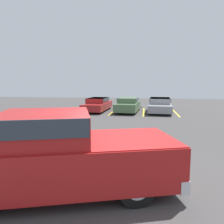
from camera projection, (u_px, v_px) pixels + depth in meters
The scene contains 10 objects.
ground_plane at pixel (116, 181), 5.60m from camera, with size 60.00×60.00×0.00m, color #423F3F.
stall_stripe_a at pixel (84, 111), 19.69m from camera, with size 0.12×5.32×0.01m, color yellow.
stall_stripe_b at pixel (113, 111), 19.29m from camera, with size 0.12×5.32×0.01m, color yellow.
stall_stripe_c at pixel (144, 112), 18.89m from camera, with size 0.12×5.32×0.01m, color yellow.
stall_stripe_d at pixel (175, 112), 18.49m from camera, with size 0.12×5.32×0.01m, color yellow.
pickup_truck at pixel (58, 153), 4.98m from camera, with size 5.79×3.61×1.86m.
parked_sedan_a at pixel (98, 104), 19.47m from camera, with size 1.93×4.84×1.16m.
parked_sedan_b at pixel (128, 104), 18.85m from camera, with size 2.05×4.48×1.22m.
parked_sedan_c at pixel (160, 105), 18.65m from camera, with size 2.10×4.87×1.21m.
wheel_stop_curb at pixel (134, 107), 22.29m from camera, with size 1.67×0.20×0.14m, color #B7B2A8.
Camera 1 is at (0.69, -5.27, 2.52)m, focal length 35.00 mm.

